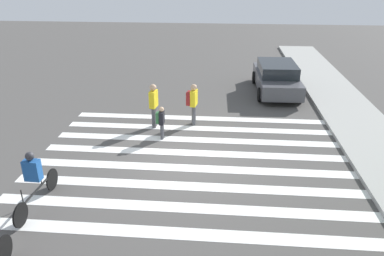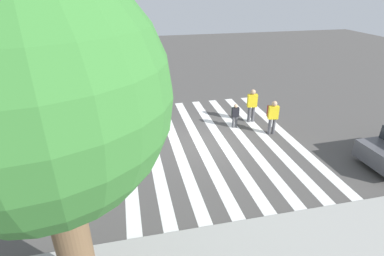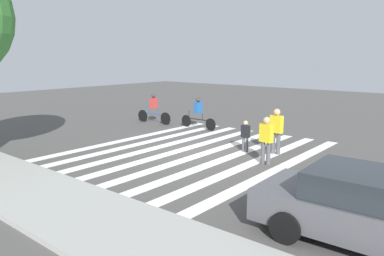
% 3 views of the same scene
% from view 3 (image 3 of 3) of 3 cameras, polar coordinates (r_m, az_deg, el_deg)
% --- Properties ---
extents(ground_plane, '(60.00, 60.00, 0.00)m').
position_cam_3_polar(ground_plane, '(14.38, 0.28, -3.59)').
color(ground_plane, '#4C4947').
extents(sidewalk_curb, '(36.00, 2.50, 0.14)m').
position_cam_3_polar(sidewalk_curb, '(10.51, -22.12, -9.49)').
color(sidewalk_curb, '#9E9E99').
rests_on(sidewalk_curb, ground_plane).
extents(crosswalk_stripes, '(7.58, 10.00, 0.01)m').
position_cam_3_polar(crosswalk_stripes, '(14.38, 0.28, -3.57)').
color(crosswalk_stripes, white).
rests_on(crosswalk_stripes, ground_plane).
extents(pedestrian_adult_yellow_jacket, '(0.50, 0.28, 1.70)m').
position_cam_3_polar(pedestrian_adult_yellow_jacket, '(14.17, 12.71, -0.09)').
color(pedestrian_adult_yellow_jacket, '#4C4C51').
rests_on(pedestrian_adult_yellow_jacket, ground_plane).
extents(pedestrian_adult_blue_shirt, '(0.34, 0.29, 1.21)m').
position_cam_3_polar(pedestrian_adult_blue_shirt, '(14.33, 8.20, -0.85)').
color(pedestrian_adult_blue_shirt, '#4C4C51').
rests_on(pedestrian_adult_blue_shirt, ground_plane).
extents(pedestrian_adult_tall_backpack, '(0.48, 0.42, 1.62)m').
position_cam_3_polar(pedestrian_adult_tall_backpack, '(12.73, 11.29, -1.30)').
color(pedestrian_adult_tall_backpack, '#4C4C51').
rests_on(pedestrian_adult_tall_backpack, ground_plane).
extents(cyclist_near_curb, '(2.31, 0.41, 1.61)m').
position_cam_3_polar(cyclist_near_curb, '(20.47, -5.86, 3.14)').
color(cyclist_near_curb, black).
rests_on(cyclist_near_curb, ground_plane).
extents(cyclist_far_lane, '(2.23, 0.41, 1.57)m').
position_cam_3_polar(cyclist_far_lane, '(18.80, 0.93, 2.49)').
color(cyclist_far_lane, black).
rests_on(cyclist_far_lane, ground_plane).
extents(car_parked_far_curb, '(4.54, 2.08, 1.45)m').
position_cam_3_polar(car_parked_far_curb, '(7.97, 26.33, -11.15)').
color(car_parked_far_curb, '#4C4C51').
rests_on(car_parked_far_curb, ground_plane).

